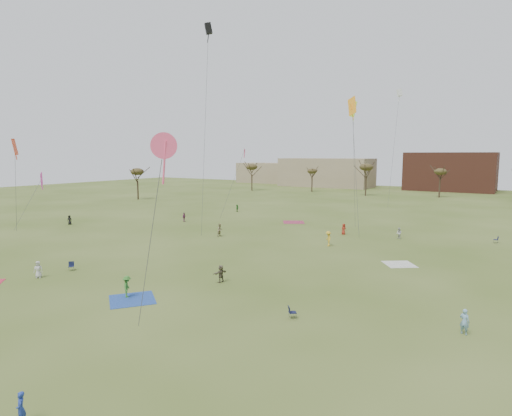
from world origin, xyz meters
The scene contains 24 objects.
ground centered at (0.00, 0.00, 0.00)m, with size 260.00×260.00×0.00m, color #3C5219.
flyer_near_left centered at (-12.81, -5.29, 0.78)m, with size 0.76×0.49×1.55m, color silver.
flyer_near_center centered at (-1.62, -4.64, 0.87)m, with size 1.13×0.65×1.74m, color #357928.
flyer_near_right centered at (7.24, -18.00, 0.73)m, with size 0.53×0.35×1.47m, color #213898.
spectator_fore_b centered at (-10.69, 19.64, 0.90)m, with size 0.87×0.68×1.80m, color #877A56.
spectator_fore_c centered at (2.25, 2.55, 0.78)m, with size 1.45×0.46×1.56m, color brown.
flyer_mid_a centered at (-37.47, 14.71, 0.76)m, with size 0.74×0.48×1.52m, color black.
flyer_mid_b centered at (4.45, 21.80, 0.93)m, with size 1.20×0.69×1.86m, color gold.
flyer_mid_c centered at (21.86, 1.87, 0.83)m, with size 0.61×0.40×1.66m, color #76A3C6.
spectator_mid_d centered at (-23.84, 26.98, 0.77)m, with size 0.91×0.38×1.55m, color #893972.
spectator_mid_e centered at (10.78, 31.12, 0.75)m, with size 0.73×0.57×1.50m, color silver.
flyer_far_a centered at (-23.36, 42.15, 0.72)m, with size 1.34×0.43×1.45m, color #276D24.
flyer_far_b centered at (3.37, 30.07, 0.78)m, with size 0.76×0.50×1.57m, color #A22B1B.
blanket_blue centered at (-0.88, -4.83, 0.00)m, with size 3.36×3.36×0.03m, color #24499F.
blanket_cream centered at (14.17, 17.31, 0.00)m, with size 2.88×2.88×0.03m, color silver.
blanket_plum centered at (-7.69, 36.15, 0.00)m, with size 3.46×3.46×0.03m, color #992F4B.
camp_chair_left centered at (-12.45, -2.18, 0.26)m, with size 0.74×0.73×0.87m.
camp_chair_center centered at (11.46, -1.53, 0.26)m, with size 0.74×0.73×0.87m.
camp_chair_right centered at (22.02, 34.94, 0.26)m, with size 0.63×0.60×0.87m.
kites_aloft centered at (-2.53, 26.14, 19.70)m, with size 73.78×70.71×27.08m.
tree_line centered at (-2.85, 79.12, 7.09)m, with size 117.44×49.32×8.91m.
building_tan centered at (-35.00, 115.00, 5.00)m, with size 32.00×14.00×10.00m, color #937F60.
building_brick centered at (5.00, 120.00, 6.00)m, with size 26.00×16.00×12.00m, color brown.
building_tan_west centered at (-65.00, 122.00, 4.00)m, with size 20.00×12.00×8.00m, color #937F60.
Camera 1 is at (24.32, -26.73, 11.25)m, focal length 29.74 mm.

